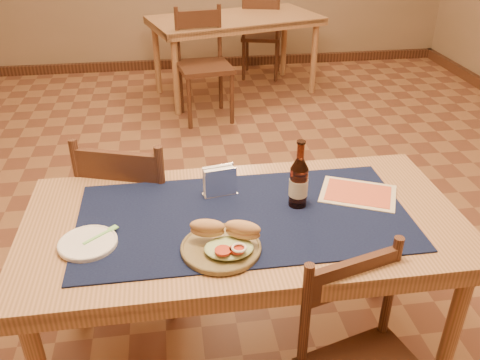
{
  "coord_description": "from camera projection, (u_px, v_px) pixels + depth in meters",
  "views": [
    {
      "loc": [
        -0.24,
        -2.32,
        1.79
      ],
      "look_at": [
        0.0,
        -0.7,
        0.85
      ],
      "focal_mm": 38.0,
      "sensor_mm": 36.0,
      "label": 1
    }
  ],
  "objects": [
    {
      "name": "main_table",
      "position": [
        244.0,
        235.0,
        1.89
      ],
      "size": [
        1.6,
        0.8,
        0.75
      ],
      "color": "#B07D53",
      "rests_on": "ground"
    },
    {
      "name": "placemat",
      "position": [
        244.0,
        216.0,
        1.85
      ],
      "size": [
        1.2,
        0.6,
        0.01
      ],
      "primitive_type": "cube",
      "color": "#0E1734",
      "rests_on": "main_table"
    },
    {
      "name": "baseboard",
      "position": [
        222.0,
        242.0,
        2.89
      ],
      "size": [
        6.0,
        7.0,
        0.1
      ],
      "color": "#4D2D1B",
      "rests_on": "ground"
    },
    {
      "name": "back_table",
      "position": [
        235.0,
        26.0,
        4.84
      ],
      "size": [
        1.73,
        1.18,
        0.75
      ],
      "color": "#B07D53",
      "rests_on": "ground"
    },
    {
      "name": "chair_main_far",
      "position": [
        138.0,
        215.0,
        2.36
      ],
      "size": [
        0.54,
        0.54,
        0.92
      ],
      "color": "#4D2D1B",
      "rests_on": "ground"
    },
    {
      "name": "chair_back_near",
      "position": [
        204.0,
        63.0,
        4.39
      ],
      "size": [
        0.5,
        0.5,
        0.94
      ],
      "color": "#4D2D1B",
      "rests_on": "ground"
    },
    {
      "name": "chair_back_far",
      "position": [
        261.0,
        35.0,
        5.38
      ],
      "size": [
        0.5,
        0.5,
        0.88
      ],
      "color": "#4D2D1B",
      "rests_on": "ground"
    },
    {
      "name": "sandwich_plate",
      "position": [
        224.0,
        243.0,
        1.66
      ],
      "size": [
        0.27,
        0.27,
        0.1
      ],
      "color": "brown",
      "rests_on": "placemat"
    },
    {
      "name": "side_plate",
      "position": [
        88.0,
        243.0,
        1.7
      ],
      "size": [
        0.2,
        0.2,
        0.02
      ],
      "color": "white",
      "rests_on": "placemat"
    },
    {
      "name": "fork",
      "position": [
        103.0,
        233.0,
        1.73
      ],
      "size": [
        0.11,
        0.1,
        0.0
      ],
      "color": "#83DD79",
      "rests_on": "side_plate"
    },
    {
      "name": "beer_bottle",
      "position": [
        299.0,
        182.0,
        1.87
      ],
      "size": [
        0.07,
        0.07,
        0.26
      ],
      "color": "#4C1D0D",
      "rests_on": "placemat"
    },
    {
      "name": "napkin_holder",
      "position": [
        220.0,
        182.0,
        1.96
      ],
      "size": [
        0.14,
        0.07,
        0.12
      ],
      "color": "white",
      "rests_on": "placemat"
    },
    {
      "name": "menu_card",
      "position": [
        358.0,
        193.0,
        1.98
      ],
      "size": [
        0.35,
        0.31,
        0.01
      ],
      "color": "beige",
      "rests_on": "placemat"
    }
  ]
}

